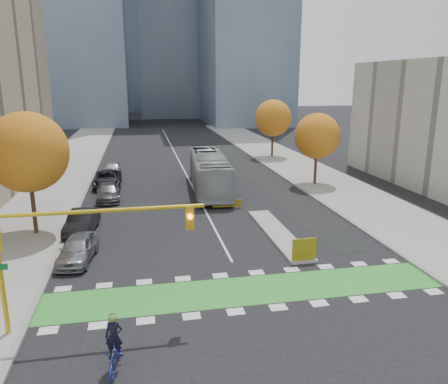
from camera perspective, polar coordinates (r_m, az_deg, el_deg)
name	(u,v)px	position (r m, az deg, el deg)	size (l,w,h in m)	color
ground	(255,305)	(20.93, 4.05, -14.54)	(300.00, 300.00, 0.00)	black
sidewalk_west	(38,203)	(39.91, -23.08, -1.33)	(7.00, 120.00, 0.15)	gray
sidewalk_east	(337,188)	(43.09, 14.60, 0.48)	(7.00, 120.00, 0.15)	gray
curb_west	(82,201)	(39.31, -18.09, -1.10)	(0.30, 120.00, 0.16)	gray
curb_east	(303,190)	(41.72, 10.26, 0.27)	(0.30, 120.00, 0.16)	gray
bike_crossing	(247,290)	(22.21, 3.03, -12.69)	(20.00, 3.00, 0.01)	green
centre_line	(178,158)	(58.74, -6.08, 4.45)	(0.15, 70.00, 0.01)	silver
bike_lane_paint	(251,171)	(50.27, 3.50, 2.80)	(2.50, 50.00, 0.01)	black
median_island	(278,233)	(29.84, 7.03, -5.35)	(1.60, 10.00, 0.16)	gray
hazard_board	(304,249)	(25.37, 10.43, -7.38)	(1.40, 0.12, 1.30)	yellow
tree_west	(27,152)	(30.83, -24.30, 4.75)	(5.20, 5.20, 8.22)	#332114
tree_east_near	(317,136)	(43.42, 12.07, 7.17)	(4.40, 4.40, 7.08)	#332114
tree_east_far	(273,118)	(58.51, 6.41, 9.57)	(4.80, 4.80, 7.65)	#332114
traffic_signal_west	(66,239)	(18.45, -19.93, -5.76)	(8.53, 0.56, 5.20)	#BF9914
cyclist	(115,351)	(17.04, -14.06, -19.52)	(0.90, 1.96, 2.18)	navy
bus	(209,172)	(40.76, -1.91, 2.64)	(3.01, 12.88, 3.59)	#9DA1A5
parked_car_a	(78,249)	(26.55, -18.59, -7.07)	(1.74, 4.31, 1.47)	gray
parked_car_b	(82,222)	(31.26, -18.07, -3.73)	(1.61, 4.62, 1.52)	black
parked_car_c	(108,192)	(39.11, -14.90, -0.01)	(1.94, 4.78, 1.39)	#4B4B50
parked_car_d	(107,179)	(43.97, -14.98, 1.66)	(2.55, 5.53, 1.54)	black
parked_car_e	(112,169)	(48.84, -14.37, 2.95)	(1.83, 4.54, 1.55)	#A3A4A9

